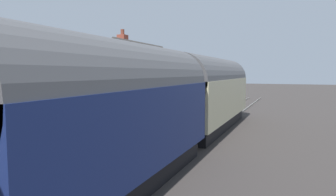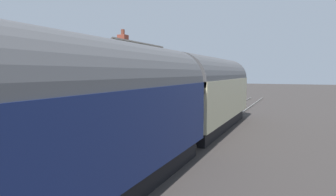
{
  "view_description": "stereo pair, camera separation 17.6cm",
  "coord_description": "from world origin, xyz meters",
  "px_view_note": "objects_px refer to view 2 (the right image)",
  "views": [
    {
      "loc": [
        -14.38,
        -5.59,
        3.4
      ],
      "look_at": [
        2.42,
        1.5,
        1.84
      ],
      "focal_mm": 31.97,
      "sensor_mm": 36.0,
      "label": 1
    },
    {
      "loc": [
        -14.31,
        -5.75,
        3.4
      ],
      "look_at": [
        2.42,
        1.5,
        1.84
      ],
      "focal_mm": 31.97,
      "sensor_mm": 36.0,
      "label": 2
    }
  ],
  "objects_px": {
    "bench_mid_platform": "(175,99)",
    "planter_bench_right": "(38,118)",
    "train": "(108,115)",
    "planter_under_sign": "(54,121)",
    "planter_bench_left": "(166,97)",
    "lamp_post_platform": "(51,68)",
    "station_building": "(112,89)",
    "planter_edge_near": "(184,102)",
    "station_sign_board": "(199,89)"
  },
  "relations": [
    {
      "from": "station_building",
      "to": "planter_bench_left",
      "type": "distance_m",
      "value": 9.43
    },
    {
      "from": "bench_mid_platform",
      "to": "lamp_post_platform",
      "type": "xyz_separation_m",
      "value": [
        -13.81,
        -0.89,
        2.23
      ]
    },
    {
      "from": "planter_edge_near",
      "to": "train",
      "type": "bearing_deg",
      "value": -168.49
    },
    {
      "from": "train",
      "to": "bench_mid_platform",
      "type": "height_order",
      "value": "train"
    },
    {
      "from": "bench_mid_platform",
      "to": "planter_bench_right",
      "type": "height_order",
      "value": "bench_mid_platform"
    },
    {
      "from": "station_building",
      "to": "bench_mid_platform",
      "type": "height_order",
      "value": "station_building"
    },
    {
      "from": "lamp_post_platform",
      "to": "bench_mid_platform",
      "type": "bearing_deg",
      "value": 3.69
    },
    {
      "from": "planter_edge_near",
      "to": "planter_bench_left",
      "type": "distance_m",
      "value": 5.99
    },
    {
      "from": "planter_under_sign",
      "to": "station_building",
      "type": "bearing_deg",
      "value": 1.27
    },
    {
      "from": "lamp_post_platform",
      "to": "train",
      "type": "bearing_deg",
      "value": -108.86
    },
    {
      "from": "station_sign_board",
      "to": "lamp_post_platform",
      "type": "bearing_deg",
      "value": 178.58
    },
    {
      "from": "bench_mid_platform",
      "to": "train",
      "type": "bearing_deg",
      "value": -165.05
    },
    {
      "from": "planter_edge_near",
      "to": "planter_bench_right",
      "type": "bearing_deg",
      "value": 158.34
    },
    {
      "from": "bench_mid_platform",
      "to": "lamp_post_platform",
      "type": "relative_size",
      "value": 0.36
    },
    {
      "from": "planter_edge_near",
      "to": "lamp_post_platform",
      "type": "height_order",
      "value": "lamp_post_platform"
    },
    {
      "from": "bench_mid_platform",
      "to": "station_sign_board",
      "type": "height_order",
      "value": "station_sign_board"
    },
    {
      "from": "planter_under_sign",
      "to": "planter_bench_right",
      "type": "bearing_deg",
      "value": 104.63
    },
    {
      "from": "station_building",
      "to": "bench_mid_platform",
      "type": "distance_m",
      "value": 6.37
    },
    {
      "from": "planter_bench_right",
      "to": "planter_under_sign",
      "type": "bearing_deg",
      "value": -75.37
    },
    {
      "from": "bench_mid_platform",
      "to": "planter_bench_left",
      "type": "xyz_separation_m",
      "value": [
        3.36,
        2.25,
        -0.17
      ]
    },
    {
      "from": "planter_bench_right",
      "to": "bench_mid_platform",
      "type": "bearing_deg",
      "value": -13.11
    },
    {
      "from": "lamp_post_platform",
      "to": "station_building",
      "type": "bearing_deg",
      "value": 19.65
    },
    {
      "from": "station_building",
      "to": "lamp_post_platform",
      "type": "bearing_deg",
      "value": -160.35
    },
    {
      "from": "bench_mid_platform",
      "to": "planter_under_sign",
      "type": "relative_size",
      "value": 1.65
    },
    {
      "from": "train",
      "to": "station_building",
      "type": "relative_size",
      "value": 5.33
    },
    {
      "from": "planter_edge_near",
      "to": "lamp_post_platform",
      "type": "distance_m",
      "value": 12.53
    },
    {
      "from": "lamp_post_platform",
      "to": "planter_edge_near",
      "type": "bearing_deg",
      "value": -1.67
    },
    {
      "from": "train",
      "to": "planter_under_sign",
      "type": "height_order",
      "value": "train"
    },
    {
      "from": "station_building",
      "to": "planter_bench_right",
      "type": "xyz_separation_m",
      "value": [
        -5.26,
        0.72,
        -1.17
      ]
    },
    {
      "from": "train",
      "to": "planter_edge_near",
      "type": "relative_size",
      "value": 39.82
    },
    {
      "from": "planter_bench_right",
      "to": "planter_bench_left",
      "type": "height_order",
      "value": "planter_bench_right"
    },
    {
      "from": "train",
      "to": "lamp_post_platform",
      "type": "distance_m",
      "value": 3.51
    },
    {
      "from": "planter_bench_right",
      "to": "station_sign_board",
      "type": "height_order",
      "value": "station_sign_board"
    },
    {
      "from": "train",
      "to": "station_building",
      "type": "distance_m",
      "value": 10.64
    },
    {
      "from": "station_building",
      "to": "planter_bench_right",
      "type": "height_order",
      "value": "station_building"
    },
    {
      "from": "station_building",
      "to": "planter_bench_right",
      "type": "bearing_deg",
      "value": 172.25
    },
    {
      "from": "planter_edge_near",
      "to": "station_sign_board",
      "type": "xyz_separation_m",
      "value": [
        3.56,
        -0.04,
        0.79
      ]
    },
    {
      "from": "station_building",
      "to": "planter_under_sign",
      "type": "relative_size",
      "value": 7.09
    },
    {
      "from": "planter_edge_near",
      "to": "planter_bench_left",
      "type": "height_order",
      "value": "planter_edge_near"
    },
    {
      "from": "bench_mid_platform",
      "to": "station_sign_board",
      "type": "bearing_deg",
      "value": -31.92
    },
    {
      "from": "planter_bench_right",
      "to": "planter_under_sign",
      "type": "relative_size",
      "value": 0.91
    },
    {
      "from": "station_building",
      "to": "lamp_post_platform",
      "type": "distance_m",
      "value": 8.39
    },
    {
      "from": "planter_under_sign",
      "to": "planter_bench_left",
      "type": "xyz_separation_m",
      "value": [
        14.39,
        0.46,
        0.04
      ]
    },
    {
      "from": "station_building",
      "to": "planter_edge_near",
      "type": "xyz_separation_m",
      "value": [
        4.48,
        -3.15,
        -1.15
      ]
    },
    {
      "from": "station_building",
      "to": "bench_mid_platform",
      "type": "bearing_deg",
      "value": -17.64
    },
    {
      "from": "planter_bench_right",
      "to": "planter_edge_near",
      "type": "bearing_deg",
      "value": -21.66
    },
    {
      "from": "planter_under_sign",
      "to": "lamp_post_platform",
      "type": "xyz_separation_m",
      "value": [
        -2.78,
        -2.68,
        2.44
      ]
    },
    {
      "from": "station_building",
      "to": "planter_bench_left",
      "type": "bearing_deg",
      "value": 2.11
    },
    {
      "from": "station_building",
      "to": "lamp_post_platform",
      "type": "height_order",
      "value": "station_building"
    },
    {
      "from": "train",
      "to": "planter_bench_right",
      "type": "xyz_separation_m",
      "value": [
        3.62,
        6.59,
        -1.0
      ]
    }
  ]
}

